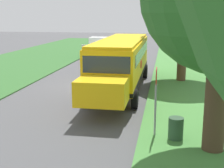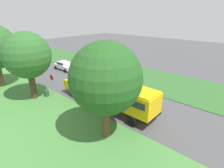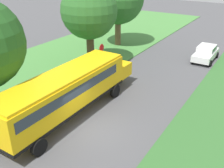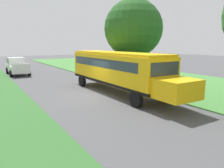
{
  "view_description": "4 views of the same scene",
  "coord_description": "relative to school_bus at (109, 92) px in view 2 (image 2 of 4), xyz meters",
  "views": [
    {
      "loc": [
        -4.89,
        19.53,
        4.64
      ],
      "look_at": [
        -2.15,
        3.53,
        1.0
      ],
      "focal_mm": 50.0,
      "sensor_mm": 36.0,
      "label": 1
    },
    {
      "loc": [
        -14.88,
        -11.0,
        9.63
      ],
      "look_at": [
        -0.13,
        2.03,
        1.8
      ],
      "focal_mm": 28.0,
      "sensor_mm": 36.0,
      "label": 2
    },
    {
      "loc": [
        8.37,
        -10.85,
        9.61
      ],
      "look_at": [
        -1.21,
        4.42,
        1.06
      ],
      "focal_mm": 42.0,
      "sensor_mm": 36.0,
      "label": 3
    },
    {
      "loc": [
        6.99,
        14.54,
        3.79
      ],
      "look_at": [
        -0.59,
        2.35,
        1.14
      ],
      "focal_mm": 35.0,
      "sensor_mm": 36.0,
      "label": 4
    }
  ],
  "objects": [
    {
      "name": "ground_plane",
      "position": [
        2.22,
        -0.59,
        -1.92
      ],
      "size": [
        120.0,
        120.0,
        0.0
      ],
      "primitive_type": "plane",
      "color": "#4C4C4F"
    },
    {
      "name": "car_white_nearest",
      "position": [
        5.02,
        15.97,
        -1.05
      ],
      "size": [
        2.02,
        4.4,
        1.56
      ],
      "color": "silver",
      "rests_on": "ground"
    },
    {
      "name": "grass_far_side",
      "position": [
        11.22,
        -0.59,
        -1.89
      ],
      "size": [
        10.0,
        80.0,
        0.07
      ],
      "primitive_type": "cube",
      "color": "#33662D",
      "rests_on": "ground"
    },
    {
      "name": "grass_verge",
      "position": [
        -7.78,
        -0.59,
        -1.88
      ],
      "size": [
        12.0,
        80.0,
        0.08
      ],
      "primitive_type": "cube",
      "color": "#47843D",
      "rests_on": "ground"
    },
    {
      "name": "stop_sign",
      "position": [
        -2.38,
        7.47,
        -0.19
      ],
      "size": [
        0.08,
        0.68,
        2.74
      ],
      "color": "gray",
      "rests_on": "ground"
    },
    {
      "name": "oak_tree_beside_bus",
      "position": [
        -3.75,
        -3.13,
        3.37
      ],
      "size": [
        5.55,
        5.55,
        8.01
      ],
      "color": "brown",
      "rests_on": "ground"
    },
    {
      "name": "school_bus",
      "position": [
        0.0,
        0.0,
        0.0
      ],
      "size": [
        2.84,
        12.42,
        3.16
      ],
      "color": "yellow",
      "rests_on": "ground"
    },
    {
      "name": "oak_tree_roadside_mid",
      "position": [
        -4.44,
        8.39,
        3.35
      ],
      "size": [
        5.3,
        5.3,
        8.02
      ],
      "color": "#4C3826",
      "rests_on": "ground"
    },
    {
      "name": "trash_bin",
      "position": [
        -3.16,
        7.72,
        -1.47
      ],
      "size": [
        0.56,
        0.56,
        0.9
      ],
      "primitive_type": "cylinder",
      "color": "#2D4C33",
      "rests_on": "ground"
    }
  ]
}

